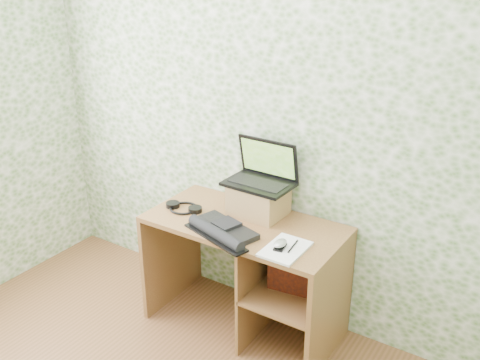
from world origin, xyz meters
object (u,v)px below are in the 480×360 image
Objects in this scene: desk at (258,262)px; keyboard at (222,230)px; riser at (258,200)px; notepad at (285,249)px; laptop at (262,174)px.

desk is 2.49× the size of keyboard.
riser is 1.10× the size of notepad.
laptop is 0.85× the size of keyboard.
desk is 0.38m from keyboard.
notepad is at bearing 21.55° from keyboard.
riser is at bearing 99.39° from keyboard.
notepad is (0.28, -0.19, 0.28)m from desk.
keyboard is at bearing -117.04° from desk.
riser is at bearing 120.74° from desk.
notepad is at bearing -42.87° from laptop.
riser is at bearing 139.61° from notepad.
desk is at bearing 146.79° from notepad.
notepad is (0.35, -0.35, -0.25)m from laptop.
riser is 0.66× the size of keyboard.
laptop reaches higher than notepad.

